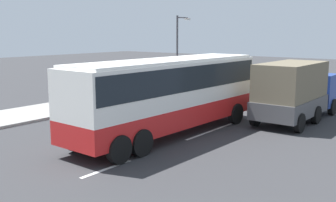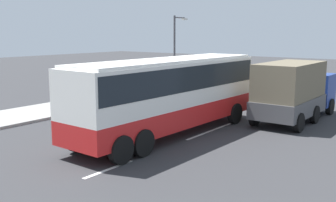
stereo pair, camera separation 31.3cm
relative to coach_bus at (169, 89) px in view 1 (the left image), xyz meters
The scene contains 8 objects.
ground_plane 2.51m from the coach_bus, 39.97° to the left, with size 120.00×120.00×0.00m, color #333335.
sidewalk_curb 9.68m from the coach_bus, 84.70° to the left, with size 80.00×4.00×0.15m, color gray.
lane_centreline 4.08m from the coach_bus, 19.93° to the right, with size 46.45×0.16×0.01m.
coach_bus is the anchor object (origin of this frame).
cargo_truck 7.58m from the coach_bus, 28.13° to the right, with size 7.17×2.61×3.25m.
car_red_compact 11.03m from the coach_bus, ahead, with size 4.63×2.18×1.46m.
pedestrian_near_curb 8.89m from the coach_bus, 89.13° to the left, with size 0.32×0.32×1.74m.
street_lamp 13.82m from the coach_bus, 34.56° to the left, with size 1.73×0.24×5.97m.
Camera 1 is at (-15.64, -12.10, 4.84)m, focal length 43.07 mm.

